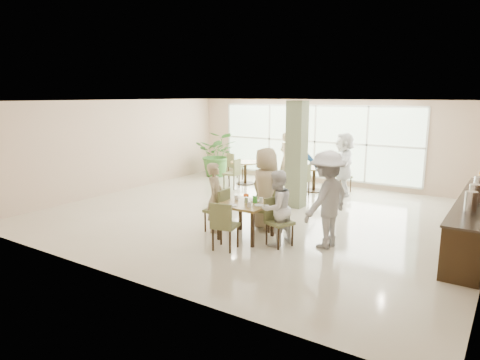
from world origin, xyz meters
The scene contains 20 objects.
ground centered at (0.00, 0.00, 0.00)m, with size 10.00×10.00×0.00m, color beige.
room_shell centered at (0.00, 0.00, 1.70)m, with size 10.00×10.00×10.00m.
window_bank centered at (-0.50, 4.46, 1.40)m, with size 7.00×0.04×7.00m.
column centered at (0.40, 1.20, 1.40)m, with size 0.45×0.45×2.80m, color #677350.
main_table centered at (0.68, -1.70, 0.66)m, with size 0.96×0.96×0.75m.
round_table_left centered at (-2.34, 2.99, 0.55)m, with size 1.00×1.00×0.75m.
round_table_right centered at (0.04, 3.23, 0.56)m, with size 1.04×1.04×0.75m.
chairs_main_table centered at (0.69, -1.72, 0.47)m, with size 2.12×1.98×0.95m.
chairs_table_left centered at (-2.34, 3.00, 0.47)m, with size 1.99×1.84×0.95m.
chairs_table_right centered at (0.03, 3.24, 0.47)m, with size 2.15×1.84×0.95m.
tabletop_clutter centered at (0.73, -1.69, 0.81)m, with size 0.79×0.78×0.21m.
buffet_counter centered at (4.70, 0.51, 0.55)m, with size 0.64×4.70×1.95m.
potted_plant centered at (-3.94, 3.62, 0.83)m, with size 1.49×1.49×1.65m, color #396F2C.
teen_left centered at (-0.13, -1.67, 0.76)m, with size 0.55×0.36×1.52m, color tan.
teen_far centered at (0.68, -0.90, 0.91)m, with size 0.89×0.48×1.82m, color tan.
teen_right centered at (1.40, -1.71, 0.75)m, with size 0.73×0.57×1.51m, color white.
teen_standing centered at (2.26, -1.27, 0.95)m, with size 1.23×0.71×1.91m, color #9D9D9F.
adult_a centered at (-0.04, 2.49, 0.81)m, with size 0.94×0.54×1.61m, color teal.
adult_b centered at (0.99, 3.18, 0.93)m, with size 1.73×0.75×1.87m, color white.
adult_standing centered at (-1.20, 3.78, 0.87)m, with size 0.63×0.41×1.73m, color tan.
Camera 1 is at (5.26, -8.91, 2.93)m, focal length 32.00 mm.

